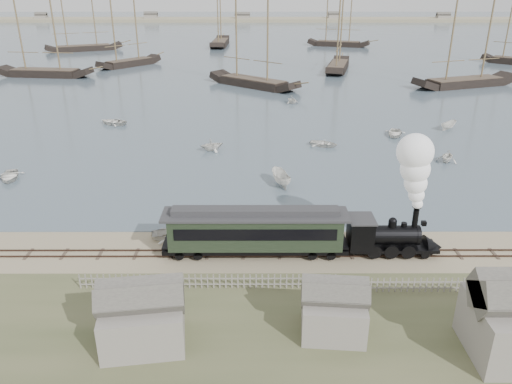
{
  "coord_description": "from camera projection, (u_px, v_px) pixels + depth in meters",
  "views": [
    {
      "loc": [
        -3.02,
        -38.29,
        21.16
      ],
      "look_at": [
        -2.95,
        3.05,
        3.5
      ],
      "focal_mm": 35.0,
      "sensor_mm": 36.0,
      "label": 1
    }
  ],
  "objects": [
    {
      "name": "rowboat_4",
      "position": [
        447.0,
        156.0,
        62.31
      ],
      "size": [
        3.86,
        3.73,
        1.55
      ],
      "primitive_type": "imported",
      "rotation": [
        0.0,
        0.0,
        5.71
      ],
      "color": "silver",
      "rests_on": "harbor_water"
    },
    {
      "name": "beached_dinghy",
      "position": [
        175.0,
        233.0,
        44.26
      ],
      "size": [
        3.4,
        4.39,
        0.84
      ],
      "primitive_type": "imported",
      "rotation": [
        0.0,
        0.0,
        1.71
      ],
      "color": "silver",
      "rests_on": "ground"
    },
    {
      "name": "schooner_8",
      "position": [
        340.0,
        15.0,
        166.83
      ],
      "size": [
        21.24,
        11.22,
        20.0
      ],
      "primitive_type": null,
      "rotation": [
        0.0,
        0.0,
        -0.33
      ],
      "color": "black",
      "rests_on": "harbor_water"
    },
    {
      "name": "passenger_coach",
      "position": [
        255.0,
        230.0,
        40.78
      ],
      "size": [
        15.12,
        2.92,
        3.67
      ],
      "color": "black",
      "rests_on": "ground"
    },
    {
      "name": "rowboat_0",
      "position": [
        9.0,
        176.0,
        56.91
      ],
      "size": [
        4.72,
        3.92,
        0.85
      ],
      "primitive_type": "imported",
      "rotation": [
        0.0,
        0.0,
        0.28
      ],
      "color": "silver",
      "rests_on": "harbor_water"
    },
    {
      "name": "rowboat_7",
      "position": [
        292.0,
        100.0,
        91.8
      ],
      "size": [
        3.55,
        3.42,
        1.43
      ],
      "primitive_type": "imported",
      "rotation": [
        0.0,
        0.0,
        0.54
      ],
      "color": "silver",
      "rests_on": "harbor_water"
    },
    {
      "name": "picket_fence_west",
      "position": [
        209.0,
        288.0,
        37.08
      ],
      "size": [
        19.0,
        0.1,
        1.2
      ],
      "primitive_type": null,
      "color": "gray",
      "rests_on": "ground"
    },
    {
      "name": "harbor_water",
      "position": [
        263.0,
        37.0,
        199.86
      ],
      "size": [
        600.0,
        336.0,
        0.06
      ],
      "primitive_type": "cube",
      "color": "#455662",
      "rests_on": "ground"
    },
    {
      "name": "ground",
      "position": [
        290.0,
        243.0,
        43.53
      ],
      "size": [
        600.0,
        600.0,
        0.0
      ],
      "primitive_type": "plane",
      "color": "tan",
      "rests_on": "ground"
    },
    {
      "name": "locomotive",
      "position": [
        408.0,
        204.0,
        39.91
      ],
      "size": [
        7.97,
        2.98,
        9.94
      ],
      "color": "black",
      "rests_on": "ground"
    },
    {
      "name": "schooner_1",
      "position": [
        126.0,
        26.0,
        127.75
      ],
      "size": [
        15.1,
        16.89,
        20.0
      ],
      "primitive_type": null,
      "rotation": [
        0.0,
        0.0,
        0.87
      ],
      "color": "black",
      "rests_on": "harbor_water"
    },
    {
      "name": "schooner_6",
      "position": [
        80.0,
        18.0,
        156.28
      ],
      "size": [
        23.66,
        14.65,
        20.0
      ],
      "primitive_type": null,
      "rotation": [
        0.0,
        0.0,
        0.43
      ],
      "color": "black",
      "rests_on": "harbor_water"
    },
    {
      "name": "rowboat_8",
      "position": [
        395.0,
        133.0,
        72.82
      ],
      "size": [
        4.9,
        4.07,
        0.88
      ],
      "primitive_type": "imported",
      "rotation": [
        0.0,
        0.0,
        6.0
      ],
      "color": "silver",
      "rests_on": "harbor_water"
    },
    {
      "name": "rail_track",
      "position": [
        291.0,
        254.0,
        41.67
      ],
      "size": [
        120.0,
        1.8,
        0.16
      ],
      "color": "#38261E",
      "rests_on": "ground"
    },
    {
      "name": "rowboat_1",
      "position": [
        212.0,
        145.0,
        66.45
      ],
      "size": [
        3.71,
        3.94,
        1.65
      ],
      "primitive_type": "imported",
      "rotation": [
        0.0,
        0.0,
        1.97
      ],
      "color": "silver",
      "rests_on": "harbor_water"
    },
    {
      "name": "rowboat_3",
      "position": [
        324.0,
        143.0,
        68.31
      ],
      "size": [
        4.02,
        4.59,
        0.79
      ],
      "primitive_type": "imported",
      "rotation": [
        0.0,
        0.0,
        1.16
      ],
      "color": "silver",
      "rests_on": "harbor_water"
    },
    {
      "name": "shed_left",
      "position": [
        145.0,
        342.0,
        31.56
      ],
      "size": [
        5.0,
        4.0,
        4.1
      ],
      "primitive_type": null,
      "color": "gray",
      "rests_on": "ground"
    },
    {
      "name": "far_spit",
      "position": [
        261.0,
        21.0,
        273.44
      ],
      "size": [
        500.0,
        20.0,
        1.8
      ],
      "primitive_type": "cube",
      "color": "tan",
      "rests_on": "ground"
    },
    {
      "name": "picket_fence_east",
      "position": [
        466.0,
        292.0,
        36.65
      ],
      "size": [
        15.0,
        0.1,
        1.2
      ],
      "primitive_type": null,
      "color": "gray",
      "rests_on": "ground"
    },
    {
      "name": "rowboat_6",
      "position": [
        113.0,
        122.0,
        78.63
      ],
      "size": [
        4.45,
        5.18,
        0.9
      ],
      "primitive_type": "imported",
      "rotation": [
        0.0,
        0.0,
        4.35
      ],
      "color": "silver",
      "rests_on": "harbor_water"
    },
    {
      "name": "schooner_4",
      "position": [
        472.0,
        38.0,
        102.94
      ],
      "size": [
        24.61,
        13.42,
        20.0
      ],
      "primitive_type": null,
      "rotation": [
        0.0,
        0.0,
        0.35
      ],
      "color": "black",
      "rests_on": "harbor_water"
    },
    {
      "name": "schooner_2",
      "position": [
        253.0,
        38.0,
        102.77
      ],
      "size": [
        20.23,
        18.25,
        20.0
      ],
      "primitive_type": null,
      "rotation": [
        0.0,
        0.0,
        -0.7
      ],
      "color": "black",
      "rests_on": "harbor_water"
    },
    {
      "name": "shed_mid",
      "position": [
        332.0,
        332.0,
        32.5
      ],
      "size": [
        4.0,
        3.5,
        3.6
      ],
      "primitive_type": null,
      "color": "gray",
      "rests_on": "ground"
    },
    {
      "name": "rowboat_5",
      "position": [
        448.0,
        125.0,
        75.86
      ],
      "size": [
        3.05,
        3.45,
        1.3
      ],
      "primitive_type": "imported",
      "rotation": [
        0.0,
        0.0,
        2.22
      ],
      "color": "silver",
      "rests_on": "harbor_water"
    },
    {
      "name": "schooner_0",
      "position": [
        39.0,
        32.0,
        113.76
      ],
      "size": [
        22.82,
        7.91,
        20.0
      ],
      "primitive_type": null,
      "rotation": [
        0.0,
        0.0,
        -0.13
      ],
      "color": "black",
      "rests_on": "harbor_water"
    },
    {
      "name": "schooner_3",
      "position": [
        340.0,
        29.0,
        121.99
      ],
      "size": [
        9.77,
        21.49,
        20.0
      ],
      "primitive_type": null,
      "rotation": [
        0.0,
        0.0,
        1.33
      ],
      "color": "black",
      "rests_on": "harbor_water"
    },
    {
      "name": "schooner_7",
      "position": [
        219.0,
        15.0,
        168.86
      ],
      "size": [
        6.27,
        23.93,
        20.0
      ],
      "primitive_type": null,
      "rotation": [
        0.0,
        0.0,
        1.54
      ],
      "color": "black",
      "rests_on": "harbor_water"
    },
    {
      "name": "rowboat_2",
      "position": [
        281.0,
        179.0,
        55.2
      ],
      "size": [
        4.37,
        2.61,
        1.59
      ],
      "primitive_type": "imported",
      "rotation": [
        0.0,
        0.0,
        3.42
      ],
      "color": "silver",
      "rests_on": "harbor_water"
    }
  ]
}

